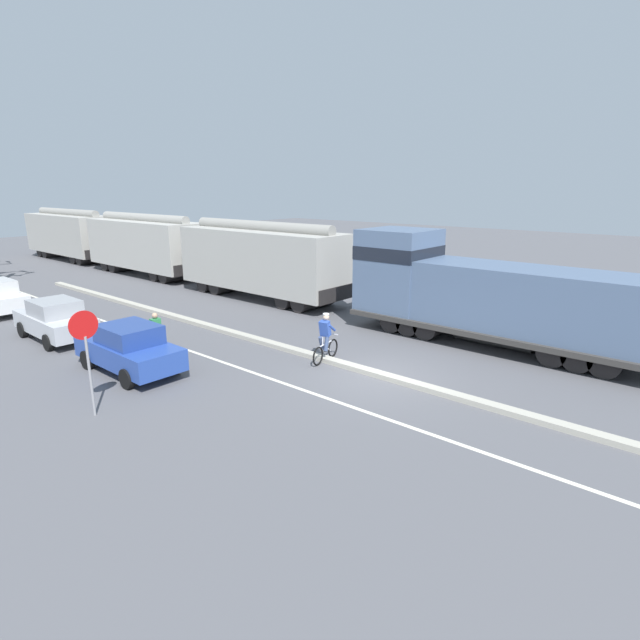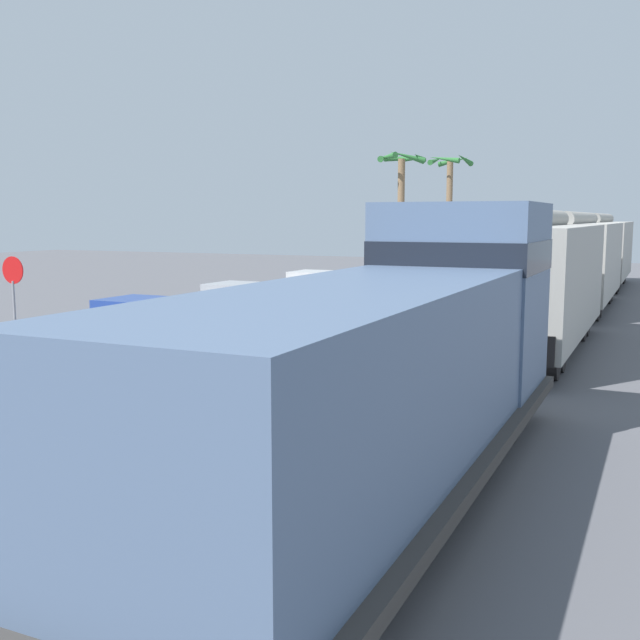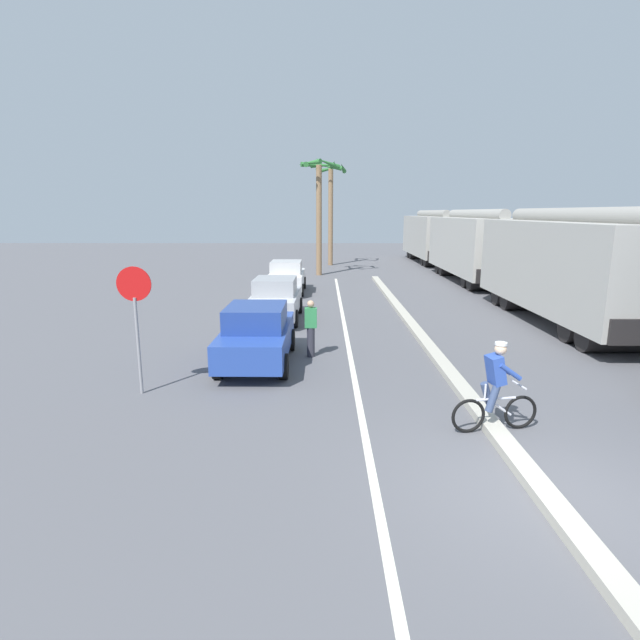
% 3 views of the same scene
% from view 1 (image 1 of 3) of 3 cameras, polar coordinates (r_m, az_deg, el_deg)
% --- Properties ---
extents(ground_plane, '(120.00, 120.00, 0.00)m').
position_cam_1_polar(ground_plane, '(16.32, 6.49, -6.37)').
color(ground_plane, '#56565B').
extents(median_curb, '(0.36, 36.00, 0.16)m').
position_cam_1_polar(median_curb, '(20.06, -7.82, -2.07)').
color(median_curb, '#B2AD9E').
rests_on(median_curb, ground).
extents(lane_stripe, '(0.14, 36.00, 0.01)m').
position_cam_1_polar(lane_stripe, '(18.66, -13.32, -3.90)').
color(lane_stripe, silver).
rests_on(lane_stripe, ground).
extents(locomotive, '(3.10, 11.61, 4.20)m').
position_cam_1_polar(locomotive, '(20.23, 17.46, 2.54)').
color(locomotive, slate).
rests_on(locomotive, ground).
extents(hopper_car_lead, '(2.90, 10.60, 4.18)m').
position_cam_1_polar(hopper_car_lead, '(27.22, -6.74, 6.77)').
color(hopper_car_lead, '#A7A49D').
rests_on(hopper_car_lead, ground).
extents(hopper_car_middle, '(2.90, 10.60, 4.18)m').
position_cam_1_polar(hopper_car_middle, '(36.54, -19.36, 8.11)').
color(hopper_car_middle, '#ADABA3').
rests_on(hopper_car_middle, ground).
extents(hopper_car_trailing, '(2.90, 10.60, 4.18)m').
position_cam_1_polar(hopper_car_trailing, '(46.88, -26.68, 8.71)').
color(hopper_car_trailing, '#A7A59D').
rests_on(hopper_car_trailing, ground).
extents(parked_car_blue, '(1.85, 4.21, 1.62)m').
position_cam_1_polar(parked_car_blue, '(17.47, -21.00, -3.01)').
color(parked_car_blue, '#28479E').
rests_on(parked_car_blue, ground).
extents(parked_car_silver, '(1.88, 4.23, 1.62)m').
position_cam_1_polar(parked_car_silver, '(22.42, -28.01, 0.04)').
color(parked_car_silver, '#B7BABF').
rests_on(parked_car_silver, ground).
extents(cyclist, '(1.69, 0.53, 1.71)m').
position_cam_1_polar(cyclist, '(17.29, 0.62, -2.16)').
color(cyclist, black).
rests_on(cyclist, ground).
extents(stop_sign, '(0.76, 0.08, 2.88)m').
position_cam_1_polar(stop_sign, '(14.19, -25.20, -2.40)').
color(stop_sign, gray).
rests_on(stop_sign, ground).
extents(pedestrian_by_cars, '(0.34, 0.22, 1.62)m').
position_cam_1_polar(pedestrian_by_cars, '(18.70, -18.21, -1.52)').
color(pedestrian_by_cars, '#33333D').
rests_on(pedestrian_by_cars, ground).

